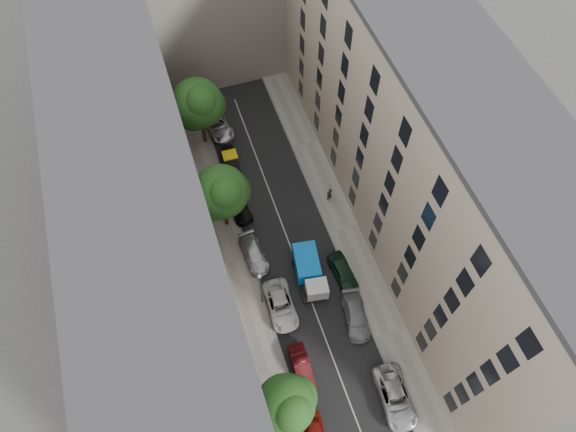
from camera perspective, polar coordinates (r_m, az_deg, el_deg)
name	(u,v)px	position (r m, az deg, el deg)	size (l,w,h in m)	color
ground	(290,245)	(49.09, 0.20, -3.22)	(120.00, 120.00, 0.00)	#4C4C49
road_surface	(290,245)	(49.08, 0.20, -3.21)	(8.00, 44.00, 0.02)	black
sidewalk_left	(234,261)	(48.50, -6.00, -4.98)	(3.00, 44.00, 0.15)	gray
sidewalk_right	(343,229)	(50.15, 6.17, -1.39)	(3.00, 44.00, 0.15)	gray
building_left	(152,224)	(39.98, -14.87, -0.87)	(8.00, 44.00, 20.00)	#53514E
building_right	(417,151)	(43.87, 14.09, 7.05)	(8.00, 44.00, 20.00)	tan
tarp_truck	(309,271)	(46.47, 2.39, -6.12)	(2.76, 5.43, 2.38)	black
car_left_1	(302,366)	(44.24, 1.53, -16.35)	(1.37, 3.92, 1.29)	#4E0F12
car_left_2	(281,305)	(45.81, -0.82, -9.90)	(2.32, 5.02, 1.40)	silver
car_left_3	(254,254)	(48.00, -3.81, -4.25)	(1.83, 4.51, 1.31)	#B8B8BD
car_left_4	(238,205)	(50.66, -5.62, 1.18)	(1.78, 4.42, 1.51)	black
car_left_5	(231,161)	(54.01, -6.39, 6.12)	(1.34, 3.85, 1.27)	black
car_left_6	(217,124)	(57.24, -7.93, 10.10)	(2.47, 5.36, 1.49)	#B0AFB4
car_right_0	(395,397)	(44.41, 11.81, -19.10)	(2.47, 5.36, 1.49)	#BBBBC0
car_right_1	(356,316)	(45.86, 7.53, -10.96)	(1.91, 4.71, 1.37)	gray
car_right_2	(343,272)	(47.29, 6.16, -6.24)	(1.71, 4.25, 1.45)	black
tree_near	(287,406)	(38.73, -0.07, -20.34)	(4.73, 4.36, 7.76)	#382619
tree_mid	(222,194)	(45.81, -7.30, 2.49)	(5.27, 5.00, 8.17)	#382619
tree_far	(199,105)	(52.50, -9.86, 12.04)	(5.40, 5.14, 8.41)	#382619
lamp_post	(260,286)	(43.31, -3.09, -7.76)	(0.36, 0.36, 5.64)	#1A5B31
pedestrian	(329,194)	(50.97, 4.62, 2.44)	(0.65, 0.42, 1.77)	black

